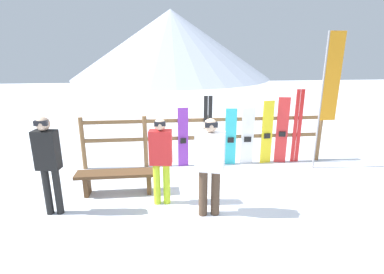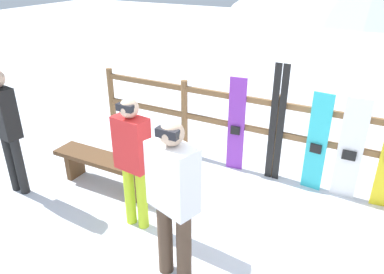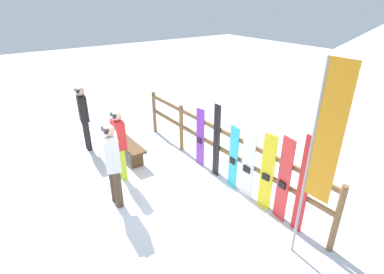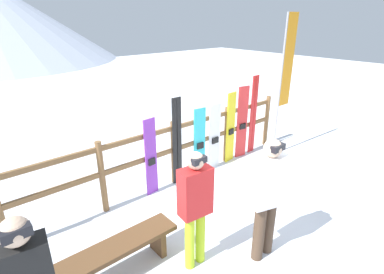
% 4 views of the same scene
% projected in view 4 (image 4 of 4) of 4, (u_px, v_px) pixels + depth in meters
% --- Properties ---
extents(ground_plane, '(40.00, 40.00, 0.00)m').
position_uv_depth(ground_plane, '(245.00, 227.00, 4.50)').
color(ground_plane, white).
extents(fence, '(5.71, 0.10, 1.21)m').
position_uv_depth(fence, '(174.00, 147.00, 5.47)').
color(fence, brown).
rests_on(fence, ground).
extents(bench, '(1.55, 0.36, 0.44)m').
position_uv_depth(bench, '(117.00, 252.00, 3.55)').
color(bench, brown).
rests_on(bench, ground).
extents(person_white, '(0.51, 0.38, 1.65)m').
position_uv_depth(person_white, '(268.00, 193.00, 3.63)').
color(person_white, '#4C3828').
rests_on(person_white, ground).
extents(person_red, '(0.40, 0.25, 1.56)m').
position_uv_depth(person_red, '(195.00, 202.00, 3.50)').
color(person_red, '#B7D826').
rests_on(person_red, ground).
extents(snowboard_purple, '(0.24, 0.07, 1.40)m').
position_uv_depth(snowboard_purple, '(151.00, 158.00, 5.12)').
color(snowboard_purple, purple).
rests_on(snowboard_purple, ground).
extents(ski_pair_black, '(0.19, 0.02, 1.66)m').
position_uv_depth(ski_pair_black, '(177.00, 142.00, 5.41)').
color(ski_pair_black, black).
rests_on(ski_pair_black, ground).
extents(snowboard_cyan, '(0.26, 0.07, 1.36)m').
position_uv_depth(snowboard_cyan, '(200.00, 142.00, 5.80)').
color(snowboard_cyan, '#2DBFCC').
rests_on(snowboard_cyan, ground).
extents(snowboard_white, '(0.30, 0.06, 1.36)m').
position_uv_depth(snowboard_white, '(214.00, 137.00, 6.04)').
color(snowboard_white, white).
rests_on(snowboard_white, ground).
extents(snowboard_yellow, '(0.27, 0.08, 1.52)m').
position_uv_depth(snowboard_yellow, '(231.00, 128.00, 6.29)').
color(snowboard_yellow, yellow).
rests_on(snowboard_yellow, ground).
extents(snowboard_red, '(0.28, 0.09, 1.60)m').
position_uv_depth(snowboard_red, '(242.00, 123.00, 6.50)').
color(snowboard_red, red).
rests_on(snowboard_red, ground).
extents(ski_pair_red, '(0.20, 0.02, 1.78)m').
position_uv_depth(ski_pair_red, '(253.00, 115.00, 6.69)').
color(ski_pair_red, red).
rests_on(ski_pair_red, ground).
extents(rental_flag, '(0.40, 0.04, 3.02)m').
position_uv_depth(rental_flag, '(285.00, 72.00, 6.25)').
color(rental_flag, '#99999E').
rests_on(rental_flag, ground).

